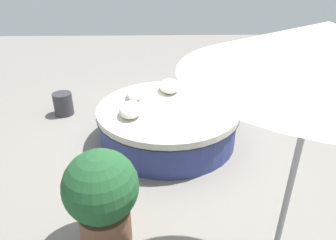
{
  "coord_description": "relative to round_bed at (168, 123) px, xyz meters",
  "views": [
    {
      "loc": [
        4.55,
        -0.12,
        2.79
      ],
      "look_at": [
        0.0,
        0.0,
        0.38
      ],
      "focal_mm": 32.92,
      "sensor_mm": 36.0,
      "label": 1
    }
  ],
  "objects": [
    {
      "name": "planter",
      "position": [
        2.12,
        -0.73,
        0.32
      ],
      "size": [
        0.78,
        0.78,
        1.14
      ],
      "color": "brown",
      "rests_on": "ground_plane"
    },
    {
      "name": "ground_plane",
      "position": [
        0.0,
        0.0,
        -0.32
      ],
      "size": [
        16.0,
        16.0,
        0.0
      ],
      "primitive_type": "plane",
      "color": "gray"
    },
    {
      "name": "throw_pillow_0",
      "position": [
        -0.65,
        0.04,
        0.41
      ],
      "size": [
        0.55,
        0.36,
        0.2
      ],
      "primitive_type": "ellipsoid",
      "color": "silver",
      "rests_on": "round_bed"
    },
    {
      "name": "patio_chair",
      "position": [
        -1.61,
        1.24,
        0.24
      ],
      "size": [
        0.68,
        0.69,
        0.98
      ],
      "rotation": [
        0.0,
        0.0,
        1.1
      ],
      "color": "#333338",
      "rests_on": "ground_plane"
    },
    {
      "name": "throw_pillow_2",
      "position": [
        0.3,
        -0.58,
        0.4
      ],
      "size": [
        0.51,
        0.35,
        0.2
      ],
      "primitive_type": "ellipsoid",
      "color": "silver",
      "rests_on": "round_bed"
    },
    {
      "name": "patio_umbrella",
      "position": [
        2.69,
        0.89,
        1.94
      ],
      "size": [
        1.82,
        1.82,
        2.45
      ],
      "color": "#262628",
      "rests_on": "ground_plane"
    },
    {
      "name": "round_bed",
      "position": [
        0.0,
        0.0,
        0.0
      ],
      "size": [
        2.34,
        2.34,
        0.63
      ],
      "color": "navy",
      "rests_on": "ground_plane"
    },
    {
      "name": "throw_pillow_1",
      "position": [
        -0.37,
        -0.56,
        0.4
      ],
      "size": [
        0.55,
        0.28,
        0.18
      ],
      "primitive_type": "ellipsoid",
      "color": "white",
      "rests_on": "round_bed"
    },
    {
      "name": "side_table",
      "position": [
        -1.03,
        -2.05,
        -0.1
      ],
      "size": [
        0.37,
        0.37,
        0.44
      ],
      "primitive_type": "cylinder",
      "color": "#333338",
      "rests_on": "ground_plane"
    }
  ]
}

